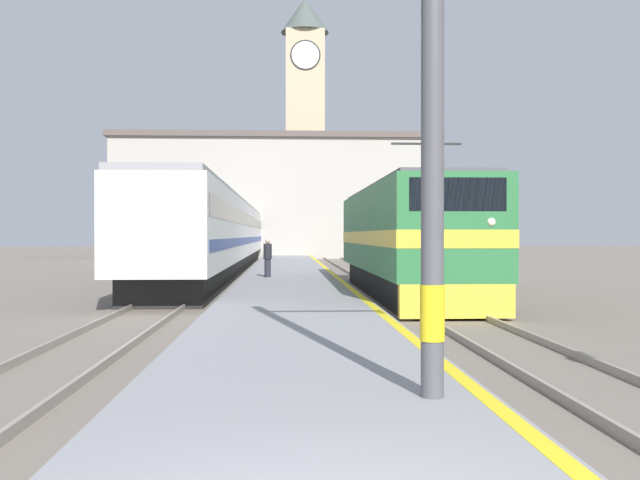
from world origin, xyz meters
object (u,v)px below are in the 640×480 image
object	(u,v)px
clock_tower	(305,119)
locomotive_train	(404,239)
passenger_train	(228,234)
person_on_platform	(268,257)
catenary_mast	(443,40)

from	to	relation	value
clock_tower	locomotive_train	bearing A→B (deg)	-87.90
locomotive_train	passenger_train	distance (m)	21.91
locomotive_train	clock_tower	world-z (taller)	clock_tower
person_on_platform	clock_tower	distance (m)	49.81
catenary_mast	person_on_platform	bearing A→B (deg)	96.00
catenary_mast	clock_tower	distance (m)	71.46
passenger_train	person_on_platform	world-z (taller)	passenger_train
passenger_train	clock_tower	world-z (taller)	clock_tower
catenary_mast	clock_tower	bearing A→B (deg)	89.66
locomotive_train	person_on_platform	xyz separation A→B (m)	(-4.77, 5.37, -0.76)
locomotive_train	person_on_platform	distance (m)	7.23
passenger_train	clock_tower	size ratio (longest dim) A/B	1.95
passenger_train	locomotive_train	bearing A→B (deg)	-69.85
catenary_mast	clock_tower	size ratio (longest dim) A/B	0.28
passenger_train	clock_tower	bearing A→B (deg)	80.32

